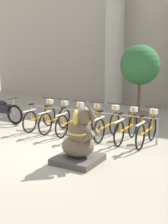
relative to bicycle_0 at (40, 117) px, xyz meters
The scene contains 14 objects.
ground_plane 2.51m from the bicycle_0, 46.61° to the right, with size 60.00×60.00×0.00m, color #9E937F.
building_facade 7.47m from the bicycle_0, 75.94° to the left, with size 20.00×0.20×6.00m.
column_left 6.20m from the bicycle_0, 88.77° to the left, with size 1.13×1.13×5.16m.
bike_rack 1.88m from the bicycle_0, ahead, with size 4.32×0.05×0.77m.
bicycle_0 is the anchor object (origin of this frame).
bicycle_1 0.62m from the bicycle_0, ahead, with size 0.48×1.80×1.02m.
bicycle_2 1.24m from the bicycle_0, ahead, with size 0.48×1.80×1.02m.
bicycle_3 1.86m from the bicycle_0, ahead, with size 0.48×1.80×1.02m.
bicycle_4 2.48m from the bicycle_0, ahead, with size 0.48×1.80×1.02m.
bicycle_5 3.10m from the bicycle_0, ahead, with size 0.48×1.80×1.02m.
bicycle_6 3.72m from the bicycle_0, ahead, with size 0.48×1.80×1.02m.
elephant_statue 3.51m from the bicycle_0, 37.86° to the right, with size 1.03×1.03×1.59m.
motorcycle 1.87m from the bicycle_0, behind, with size 2.07×0.55×0.96m.
potted_tree 4.00m from the bicycle_0, 46.88° to the left, with size 1.45×1.45×2.83m.
Camera 1 is at (4.63, -6.48, 2.65)m, focal length 50.00 mm.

